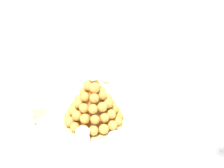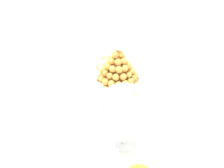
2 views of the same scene
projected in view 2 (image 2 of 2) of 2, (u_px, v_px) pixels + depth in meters
buffet_table at (117, 116)px, 1.32m from camera, size 1.29×0.99×0.78m
serving_tray at (112, 81)px, 1.41m from camera, size 0.65×0.33×0.02m
croquembouche at (117, 67)px, 1.38m from camera, size 0.25×0.25×0.22m
dessert_cup_left at (98, 57)px, 1.60m from camera, size 0.05×0.05×0.06m
dessert_cup_mid_left at (96, 67)px, 1.50m from camera, size 0.05×0.05×0.05m
dessert_cup_centre at (95, 78)px, 1.40m from camera, size 0.05×0.05×0.05m
dessert_cup_mid_right at (97, 90)px, 1.29m from camera, size 0.06×0.06×0.05m
dessert_cup_right at (97, 103)px, 1.20m from camera, size 0.06×0.06×0.05m
creme_brulee_ramekin at (107, 59)px, 1.61m from camera, size 0.09×0.09×0.02m
macaron_goblet at (125, 113)px, 0.93m from camera, size 0.14×0.14×0.27m
wine_glass at (148, 60)px, 1.38m from camera, size 0.08×0.08×0.17m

